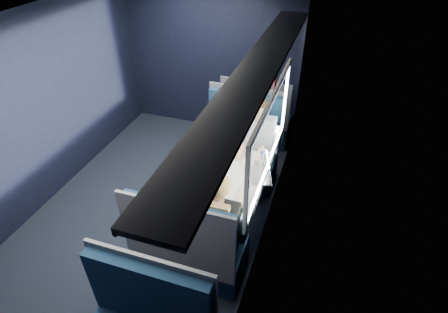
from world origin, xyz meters
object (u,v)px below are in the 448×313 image
(seat_row_front, at_px, (256,120))
(bottle_small, at_px, (261,159))
(table, at_px, (235,179))
(laptop, at_px, (263,172))
(man, at_px, (256,143))
(woman, at_px, (221,221))
(cup, at_px, (267,156))
(seat_bay_near, at_px, (239,151))
(seat_bay_far, at_px, (192,249))

(seat_row_front, xyz_separation_m, bottle_small, (0.42, -1.55, 0.42))
(table, xyz_separation_m, laptop, (0.30, 0.04, 0.15))
(bottle_small, bearing_deg, man, 110.11)
(woman, bearing_deg, cup, 79.73)
(man, relative_size, bottle_small, 6.81)
(seat_bay_near, xyz_separation_m, laptop, (0.49, -0.83, 0.39))
(man, bearing_deg, bottle_small, -69.89)
(seat_bay_far, relative_size, bottle_small, 6.49)
(table, distance_m, seat_bay_near, 0.93)
(man, xyz_separation_m, cup, (0.20, -0.31, 0.06))
(man, bearing_deg, seat_bay_far, -99.03)
(seat_bay_far, xyz_separation_m, cup, (0.45, 1.27, 0.37))
(seat_bay_near, relative_size, seat_row_front, 1.09)
(seat_row_front, bearing_deg, woman, -84.30)
(seat_bay_near, distance_m, seat_row_front, 0.92)
(seat_bay_near, relative_size, cup, 15.29)
(seat_bay_far, bearing_deg, table, 78.22)
(seat_row_front, xyz_separation_m, laptop, (0.48, -1.75, 0.40))
(woman, bearing_deg, seat_row_front, 95.70)
(table, xyz_separation_m, cup, (0.27, 0.39, 0.12))
(seat_bay_near, bearing_deg, seat_row_front, 89.09)
(table, xyz_separation_m, seat_row_front, (-0.18, 1.80, -0.25))
(table, distance_m, bottle_small, 0.38)
(laptop, xyz_separation_m, bottle_small, (-0.06, 0.20, 0.02))
(bottle_small, bearing_deg, laptop, -72.78)
(seat_bay_near, distance_m, woman, 1.63)
(woman, bearing_deg, seat_bay_near, 99.52)
(seat_bay_far, relative_size, man, 0.95)
(seat_bay_near, relative_size, seat_bay_far, 1.00)
(bottle_small, height_order, cup, bottle_small)
(table, height_order, seat_row_front, seat_row_front)
(table, xyz_separation_m, seat_bay_far, (-0.18, -0.87, -0.25))
(table, relative_size, man, 0.76)
(seat_row_front, height_order, cup, seat_row_front)
(bottle_small, bearing_deg, cup, 77.31)
(table, xyz_separation_m, woman, (0.07, -0.71, 0.06))
(table, relative_size, seat_bay_far, 0.79)
(woman, bearing_deg, man, 90.00)
(seat_bay_near, height_order, woman, woman)
(table, bearing_deg, laptop, 8.61)
(seat_bay_far, xyz_separation_m, seat_row_front, (0.00, 2.67, -0.00))
(seat_bay_near, xyz_separation_m, cup, (0.46, -0.48, 0.36))
(seat_bay_far, relative_size, laptop, 3.11)
(table, distance_m, seat_row_front, 1.82)
(table, height_order, woman, woman)
(table, height_order, laptop, laptop)
(laptop, distance_m, bottle_small, 0.21)
(seat_bay_near, height_order, cup, seat_bay_near)
(seat_bay_near, height_order, laptop, seat_bay_near)
(table, relative_size, bottle_small, 5.15)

